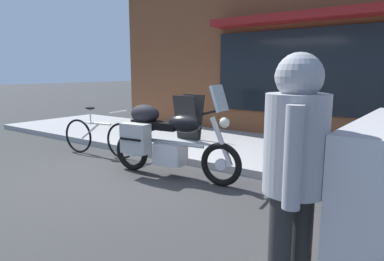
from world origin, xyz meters
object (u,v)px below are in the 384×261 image
(parked_bicycle, at_px, (99,136))
(sandwich_board_sign, at_px, (189,117))
(touring_motorcycle, at_px, (164,138))
(pedestrian_walking, at_px, (295,157))

(parked_bicycle, xyz_separation_m, sandwich_board_sign, (0.79, 1.75, 0.24))
(touring_motorcycle, height_order, pedestrian_walking, pedestrian_walking)
(parked_bicycle, relative_size, pedestrian_walking, 1.01)
(touring_motorcycle, xyz_separation_m, pedestrian_walking, (2.57, -1.77, 0.45))
(touring_motorcycle, relative_size, parked_bicycle, 1.28)
(touring_motorcycle, distance_m, parked_bicycle, 1.88)
(touring_motorcycle, bearing_deg, sandwich_board_sign, 117.56)
(sandwich_board_sign, bearing_deg, touring_motorcycle, -62.44)
(parked_bicycle, height_order, sandwich_board_sign, sandwich_board_sign)
(parked_bicycle, bearing_deg, sandwich_board_sign, 65.90)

